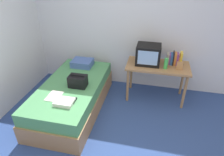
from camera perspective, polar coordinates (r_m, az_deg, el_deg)
ground_plane at (r=3.09m, az=-2.28°, el=-20.00°), size 8.00×8.00×0.00m
wall_back at (r=4.09m, az=4.77°, el=14.83°), size 5.20×0.10×2.60m
bed at (r=3.70m, az=-11.22°, el=-5.21°), size 1.00×2.00×0.54m
desk at (r=3.84m, az=12.96°, el=2.47°), size 1.16×0.60×0.73m
tv at (r=3.76m, az=10.41°, el=6.70°), size 0.44×0.39×0.36m
water_bottle at (r=3.66m, az=15.27°, el=4.05°), size 0.07×0.07×0.20m
book_row at (r=3.86m, az=17.53°, el=5.29°), size 0.27×0.15×0.25m
picture_frame at (r=3.71m, az=18.94°, el=3.36°), size 0.11×0.02×0.15m
pillow at (r=4.11m, az=-8.55°, el=4.31°), size 0.41×0.33×0.13m
handbag at (r=3.40m, az=-9.81°, el=-0.90°), size 0.30×0.20×0.22m
magazine at (r=3.29m, az=-16.30°, el=-5.00°), size 0.21×0.29×0.01m
remote_dark at (r=3.10m, az=-10.87°, el=-6.44°), size 0.04×0.16×0.02m
folded_towel at (r=3.08m, az=-13.57°, el=-6.73°), size 0.28×0.22×0.06m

